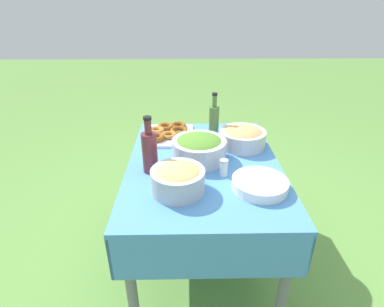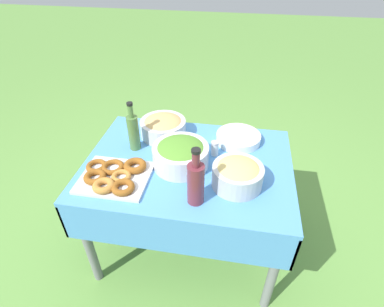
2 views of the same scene
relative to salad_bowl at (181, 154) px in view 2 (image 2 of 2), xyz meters
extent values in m
plane|color=#609342|center=(0.03, 0.03, -0.76)|extent=(14.00, 14.00, 0.00)
cube|color=#4C8CD1|center=(0.03, 0.03, -0.08)|extent=(1.11, 0.81, 0.02)
cube|color=#4C8CD1|center=(0.03, -0.37, -0.21)|extent=(1.11, 0.01, 0.22)
cube|color=#4C8CD1|center=(0.03, 0.42, -0.21)|extent=(1.11, 0.01, 0.22)
cube|color=#4C8CD1|center=(-0.51, 0.03, -0.21)|extent=(0.01, 0.81, 0.22)
cube|color=#4C8CD1|center=(0.58, 0.03, -0.21)|extent=(0.01, 0.81, 0.22)
cylinder|color=slate|center=(-0.46, -0.32, -0.43)|extent=(0.05, 0.05, 0.67)
cylinder|color=slate|center=(0.53, -0.32, -0.43)|extent=(0.05, 0.05, 0.67)
cylinder|color=slate|center=(-0.46, 0.37, -0.43)|extent=(0.05, 0.05, 0.67)
cylinder|color=slate|center=(0.53, 0.37, -0.43)|extent=(0.05, 0.05, 0.67)
cylinder|color=silver|center=(0.00, 0.00, -0.01)|extent=(0.29, 0.29, 0.11)
ellipsoid|color=#51892D|center=(0.00, 0.00, 0.03)|extent=(0.26, 0.26, 0.07)
cylinder|color=#B2B7BC|center=(0.30, -0.11, -0.02)|extent=(0.25, 0.25, 0.11)
ellipsoid|color=tan|center=(0.30, -0.11, 0.02)|extent=(0.22, 0.22, 0.07)
cube|color=silver|center=(-0.30, -0.17, -0.06)|extent=(0.34, 0.29, 0.02)
torus|color=brown|center=(-0.23, -0.25, -0.04)|extent=(0.13, 0.13, 0.03)
torus|color=brown|center=(-0.39, -0.21, -0.04)|extent=(0.15, 0.15, 0.03)
torus|color=#B27533|center=(-0.32, -0.26, -0.04)|extent=(0.13, 0.13, 0.03)
torus|color=brown|center=(-0.22, -0.09, -0.04)|extent=(0.17, 0.17, 0.04)
torus|color=brown|center=(-0.33, -0.12, -0.04)|extent=(0.16, 0.16, 0.03)
torus|color=#B27533|center=(-0.27, -0.18, -0.04)|extent=(0.12, 0.12, 0.03)
torus|color=brown|center=(-0.42, -0.12, -0.04)|extent=(0.15, 0.15, 0.03)
cylinder|color=white|center=(0.29, 0.27, -0.07)|extent=(0.26, 0.26, 0.01)
cylinder|color=white|center=(0.29, 0.27, -0.05)|extent=(0.26, 0.26, 0.01)
cylinder|color=white|center=(0.29, 0.27, -0.04)|extent=(0.26, 0.26, 0.01)
cylinder|color=white|center=(0.29, 0.27, -0.03)|extent=(0.26, 0.26, 0.01)
cylinder|color=#4C7238|center=(-0.29, 0.10, 0.03)|extent=(0.06, 0.06, 0.20)
cylinder|color=#4C7238|center=(-0.29, 0.10, 0.17)|extent=(0.03, 0.03, 0.07)
cylinder|color=black|center=(-0.29, 0.10, 0.21)|extent=(0.03, 0.03, 0.01)
cylinder|color=maroon|center=(0.12, -0.25, 0.03)|extent=(0.08, 0.08, 0.21)
cylinder|color=maroon|center=(0.12, -0.25, 0.17)|extent=(0.03, 0.03, 0.07)
cylinder|color=black|center=(0.12, -0.25, 0.22)|extent=(0.04, 0.04, 0.01)
cylinder|color=silver|center=(-0.16, 0.26, -0.02)|extent=(0.27, 0.27, 0.10)
ellipsoid|color=tan|center=(-0.16, 0.26, 0.01)|extent=(0.24, 0.24, 0.07)
cylinder|color=white|center=(0.17, 0.12, -0.03)|extent=(0.04, 0.04, 0.07)
cylinder|color=silver|center=(0.17, 0.12, 0.01)|extent=(0.04, 0.04, 0.01)
camera|label=1|loc=(1.44, -0.07, 0.72)|focal=28.00mm
camera|label=2|loc=(0.27, -1.22, 0.94)|focal=28.00mm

